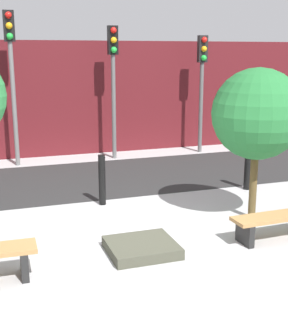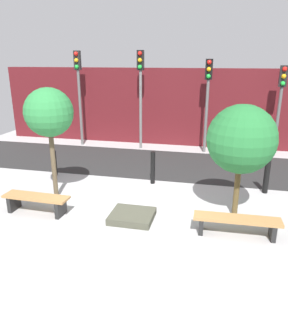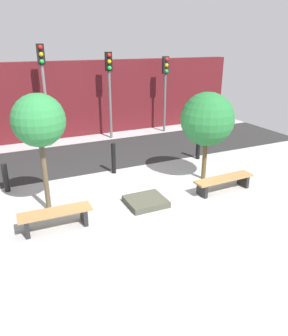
# 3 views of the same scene
# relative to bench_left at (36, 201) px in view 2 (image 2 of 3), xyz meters

# --- Properties ---
(ground_plane) EXTENTS (18.00, 18.00, 0.00)m
(ground_plane) POSITION_rel_bench_left_xyz_m (2.45, 0.46, -0.33)
(ground_plane) COLOR #A1A1A1
(road_strip) EXTENTS (18.00, 3.53, 0.01)m
(road_strip) POSITION_rel_bench_left_xyz_m (2.45, 4.72, -0.33)
(road_strip) COLOR #262626
(road_strip) RESTS_ON ground
(building_facade) EXTENTS (16.20, 0.50, 3.35)m
(building_facade) POSITION_rel_bench_left_xyz_m (2.45, 7.88, 1.34)
(building_facade) COLOR #511419
(building_facade) RESTS_ON ground
(bench_left) EXTENTS (1.71, 0.50, 0.47)m
(bench_left) POSITION_rel_bench_left_xyz_m (0.00, 0.00, 0.00)
(bench_left) COLOR black
(bench_left) RESTS_ON ground
(bench_right) EXTENTS (1.91, 0.48, 0.42)m
(bench_right) POSITION_rel_bench_left_xyz_m (4.91, -0.00, -0.02)
(bench_right) COLOR black
(bench_right) RESTS_ON ground
(planter_bed) EXTENTS (1.04, 0.95, 0.16)m
(planter_bed) POSITION_rel_bench_left_xyz_m (2.45, 0.20, -0.25)
(planter_bed) COLOR #424235
(planter_bed) RESTS_ON ground
(tree_behind_left_bench) EXTENTS (1.29, 1.29, 3.05)m
(tree_behind_left_bench) POSITION_rel_bench_left_xyz_m (0.00, 1.02, 2.05)
(tree_behind_left_bench) COLOR brown
(tree_behind_left_bench) RESTS_ON ground
(tree_behind_right_bench) EXTENTS (1.64, 1.64, 2.77)m
(tree_behind_right_bench) POSITION_rel_bench_left_xyz_m (4.91, 1.02, 1.61)
(tree_behind_right_bench) COLOR #504022
(tree_behind_right_bench) RESTS_ON ground
(bollard_far_left) EXTENTS (0.16, 0.16, 0.85)m
(bollard_far_left) POSITION_rel_bench_left_xyz_m (-0.91, 2.70, 0.09)
(bollard_far_left) COLOR black
(bollard_far_left) RESTS_ON ground
(bollard_left) EXTENTS (0.14, 0.14, 1.03)m
(bollard_left) POSITION_rel_bench_left_xyz_m (2.45, 2.70, 0.18)
(bollard_left) COLOR black
(bollard_left) RESTS_ON ground
(bollard_center) EXTENTS (0.16, 0.16, 1.00)m
(bollard_center) POSITION_rel_bench_left_xyz_m (5.82, 2.70, 0.17)
(bollard_center) COLOR black
(bollard_center) RESTS_ON ground
(traffic_light_west) EXTENTS (0.28, 0.27, 4.06)m
(traffic_light_west) POSITION_rel_bench_left_xyz_m (-1.67, 6.77, 2.45)
(traffic_light_west) COLOR #585858
(traffic_light_west) RESTS_ON ground
(traffic_light_mid_west) EXTENTS (0.28, 0.27, 4.07)m
(traffic_light_mid_west) POSITION_rel_bench_left_xyz_m (1.08, 6.77, 2.46)
(traffic_light_mid_west) COLOR slate
(traffic_light_mid_west) RESTS_ON ground
(traffic_light_mid_east) EXTENTS (0.28, 0.27, 3.73)m
(traffic_light_mid_east) POSITION_rel_bench_left_xyz_m (3.83, 6.77, 2.24)
(traffic_light_mid_east) COLOR #585858
(traffic_light_mid_east) RESTS_ON ground
(traffic_light_east) EXTENTS (0.28, 0.27, 3.50)m
(traffic_light_east) POSITION_rel_bench_left_xyz_m (6.58, 6.77, 2.10)
(traffic_light_east) COLOR #535353
(traffic_light_east) RESTS_ON ground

